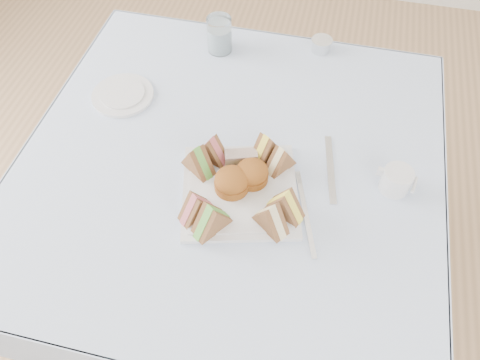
% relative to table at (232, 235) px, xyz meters
% --- Properties ---
extents(floor, '(4.00, 4.00, 0.00)m').
position_rel_table_xyz_m(floor, '(0.00, 0.00, -0.37)').
color(floor, '#9E7751').
rests_on(floor, ground).
extents(table, '(0.90, 0.90, 0.74)m').
position_rel_table_xyz_m(table, '(0.00, 0.00, 0.00)').
color(table, brown).
rests_on(table, floor).
extents(tablecloth, '(1.02, 1.02, 0.01)m').
position_rel_table_xyz_m(tablecloth, '(0.00, 0.00, 0.37)').
color(tablecloth, white).
rests_on(tablecloth, table).
extents(serving_plate, '(0.32, 0.32, 0.01)m').
position_rel_table_xyz_m(serving_plate, '(0.05, -0.09, 0.38)').
color(serving_plate, silver).
rests_on(serving_plate, tablecloth).
extents(sandwich_fl_a, '(0.08, 0.09, 0.07)m').
position_rel_table_xyz_m(sandwich_fl_a, '(-0.03, -0.18, 0.42)').
color(sandwich_fl_a, brown).
rests_on(sandwich_fl_a, serving_plate).
extents(sandwich_fl_b, '(0.09, 0.10, 0.08)m').
position_rel_table_xyz_m(sandwich_fl_b, '(0.01, -0.20, 0.43)').
color(sandwich_fl_b, brown).
rests_on(sandwich_fl_b, serving_plate).
extents(sandwich_fr_a, '(0.09, 0.07, 0.08)m').
position_rel_table_xyz_m(sandwich_fr_a, '(0.15, -0.13, 0.43)').
color(sandwich_fr_a, brown).
rests_on(sandwich_fr_a, serving_plate).
extents(sandwich_fr_b, '(0.09, 0.08, 0.07)m').
position_rel_table_xyz_m(sandwich_fr_b, '(0.13, -0.17, 0.43)').
color(sandwich_fr_b, brown).
rests_on(sandwich_fr_b, serving_plate).
extents(sandwich_bl_a, '(0.09, 0.08, 0.08)m').
position_rel_table_xyz_m(sandwich_bl_a, '(-0.06, -0.06, 0.43)').
color(sandwich_bl_a, brown).
rests_on(sandwich_bl_a, serving_plate).
extents(sandwich_bl_b, '(0.09, 0.07, 0.07)m').
position_rel_table_xyz_m(sandwich_bl_b, '(-0.04, -0.02, 0.42)').
color(sandwich_bl_b, brown).
rests_on(sandwich_bl_b, serving_plate).
extents(sandwich_br_a, '(0.07, 0.09, 0.07)m').
position_rel_table_xyz_m(sandwich_br_a, '(0.12, -0.01, 0.42)').
color(sandwich_br_a, brown).
rests_on(sandwich_br_a, serving_plate).
extents(sandwich_br_b, '(0.08, 0.09, 0.08)m').
position_rel_table_xyz_m(sandwich_br_b, '(0.08, 0.02, 0.43)').
color(sandwich_br_b, brown).
rests_on(sandwich_br_b, serving_plate).
extents(scone_left, '(0.10, 0.10, 0.05)m').
position_rel_table_xyz_m(scone_left, '(0.03, -0.09, 0.41)').
color(scone_left, '#955F25').
rests_on(scone_left, serving_plate).
extents(scone_right, '(0.10, 0.10, 0.05)m').
position_rel_table_xyz_m(scone_right, '(0.07, -0.06, 0.41)').
color(scone_right, '#955F25').
rests_on(scone_right, serving_plate).
extents(pastry_slice, '(0.08, 0.05, 0.04)m').
position_rel_table_xyz_m(pastry_slice, '(0.03, -0.01, 0.41)').
color(pastry_slice, tan).
rests_on(pastry_slice, serving_plate).
extents(side_plate, '(0.20, 0.20, 0.01)m').
position_rel_table_xyz_m(side_plate, '(-0.34, 0.14, 0.38)').
color(side_plate, silver).
rests_on(side_plate, tablecloth).
extents(water_glass, '(0.09, 0.09, 0.10)m').
position_rel_table_xyz_m(water_glass, '(-0.13, 0.40, 0.43)').
color(water_glass, white).
rests_on(water_glass, tablecloth).
extents(tea_strainer, '(0.07, 0.07, 0.03)m').
position_rel_table_xyz_m(tea_strainer, '(0.16, 0.46, 0.39)').
color(tea_strainer, silver).
rests_on(tea_strainer, tablecloth).
extents(knife, '(0.05, 0.20, 0.00)m').
position_rel_table_xyz_m(knife, '(0.24, 0.02, 0.38)').
color(knife, silver).
rests_on(knife, tablecloth).
extents(fork, '(0.07, 0.19, 0.00)m').
position_rel_table_xyz_m(fork, '(0.21, -0.13, 0.38)').
color(fork, silver).
rests_on(fork, tablecloth).
extents(creamer_jug, '(0.08, 0.08, 0.06)m').
position_rel_table_xyz_m(creamer_jug, '(0.39, 0.00, 0.41)').
color(creamer_jug, silver).
rests_on(creamer_jug, tablecloth).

